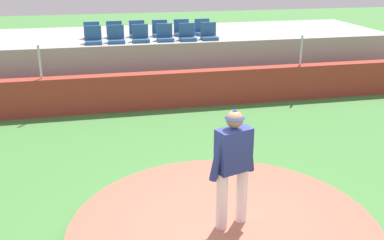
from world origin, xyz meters
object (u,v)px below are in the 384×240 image
(stadium_chair_11, at_px, (203,30))
(stadium_chair_0, at_px, (93,38))
(stadium_chair_3, at_px, (165,36))
(stadium_chair_4, at_px, (187,35))
(stadium_chair_2, at_px, (141,36))
(stadium_chair_8, at_px, (137,32))
(stadium_chair_5, at_px, (209,34))
(stadium_chair_10, at_px, (182,30))
(stadium_chair_7, at_px, (115,33))
(stadium_chair_6, at_px, (92,33))
(pitcher, at_px, (233,160))
(stadium_chair_9, at_px, (160,31))
(stadium_chair_1, at_px, (116,37))

(stadium_chair_11, bearing_deg, stadium_chair_0, 14.06)
(stadium_chair_3, distance_m, stadium_chair_11, 1.62)
(stadium_chair_3, bearing_deg, stadium_chair_4, 175.73)
(stadium_chair_2, relative_size, stadium_chair_8, 1.00)
(stadium_chair_5, bearing_deg, stadium_chair_0, -0.19)
(stadium_chair_10, bearing_deg, stadium_chair_7, -0.22)
(stadium_chair_10, bearing_deg, stadium_chair_2, 31.84)
(stadium_chair_6, distance_m, stadium_chair_10, 2.83)
(pitcher, height_order, stadium_chair_4, stadium_chair_4)
(stadium_chair_5, relative_size, stadium_chair_11, 1.00)
(stadium_chair_11, bearing_deg, stadium_chair_7, -0.81)
(pitcher, xyz_separation_m, stadium_chair_2, (-0.48, 7.77, 0.55))
(stadium_chair_7, bearing_deg, stadium_chair_9, 178.96)
(stadium_chair_4, bearing_deg, stadium_chair_5, -178.16)
(stadium_chair_2, bearing_deg, pitcher, 93.56)
(stadium_chair_3, relative_size, stadium_chair_7, 1.00)
(stadium_chair_5, height_order, stadium_chair_6, same)
(stadium_chair_5, bearing_deg, stadium_chair_11, -91.11)
(stadium_chair_0, distance_m, stadium_chair_11, 3.59)
(stadium_chair_0, bearing_deg, stadium_chair_2, -179.23)
(stadium_chair_0, bearing_deg, stadium_chair_7, -125.89)
(stadium_chair_7, height_order, stadium_chair_9, same)
(pitcher, distance_m, stadium_chair_4, 7.79)
(stadium_chair_6, height_order, stadium_chair_10, same)
(stadium_chair_1, bearing_deg, stadium_chair_6, -52.34)
(stadium_chair_6, bearing_deg, stadium_chair_7, -179.07)
(stadium_chair_2, relative_size, stadium_chair_7, 1.00)
(stadium_chair_8, xyz_separation_m, stadium_chair_9, (0.73, -0.03, 0.00))
(pitcher, relative_size, stadium_chair_2, 3.69)
(stadium_chair_11, bearing_deg, pitcher, 79.32)
(stadium_chair_1, relative_size, stadium_chair_2, 1.00)
(stadium_chair_8, xyz_separation_m, stadium_chair_10, (1.43, -0.01, 0.00))
(stadium_chair_8, bearing_deg, pitcher, 93.22)
(stadium_chair_3, bearing_deg, stadium_chair_9, -89.24)
(stadium_chair_5, xyz_separation_m, stadium_chair_8, (-2.10, 0.93, 0.00))
(stadium_chair_0, height_order, stadium_chair_3, same)
(pitcher, height_order, stadium_chair_5, stadium_chair_5)
(stadium_chair_3, xyz_separation_m, stadium_chair_10, (0.70, 0.89, 0.00))
(stadium_chair_3, distance_m, stadium_chair_4, 0.68)
(stadium_chair_7, xyz_separation_m, stadium_chair_8, (0.71, 0.01, 0.00))
(stadium_chair_1, xyz_separation_m, stadium_chair_5, (2.81, -0.02, 0.00))
(stadium_chair_9, xyz_separation_m, stadium_chair_11, (1.39, -0.01, 0.00))
(stadium_chair_2, bearing_deg, stadium_chair_6, -32.11)
(stadium_chair_0, relative_size, stadium_chair_10, 1.00)
(stadium_chair_7, height_order, stadium_chair_10, same)
(stadium_chair_4, bearing_deg, stadium_chair_2, -2.11)
(stadium_chair_3, relative_size, stadium_chair_4, 1.00)
(stadium_chair_2, relative_size, stadium_chair_6, 1.00)
(stadium_chair_7, height_order, stadium_chair_8, same)
(stadium_chair_4, height_order, stadium_chair_8, same)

